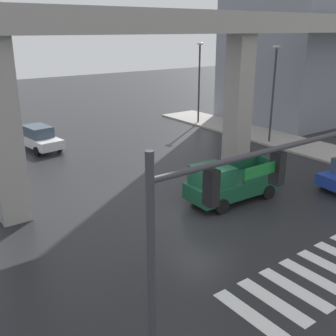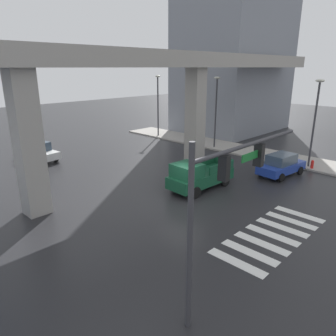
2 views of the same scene
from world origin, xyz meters
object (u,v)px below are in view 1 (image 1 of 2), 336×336
at_px(street_lamp_mid_block, 274,83).
at_px(street_lamp_far_north, 199,73).
at_px(traffic_signal_mast, 214,215).
at_px(pickup_truck, 229,183).
at_px(sedan_white, 39,138).

height_order(street_lamp_mid_block, street_lamp_far_north, same).
distance_m(traffic_signal_mast, street_lamp_mid_block, 22.91).
distance_m(pickup_truck, traffic_signal_mast, 11.50).
bearing_deg(pickup_truck, street_lamp_far_north, 54.83).
xyz_separation_m(traffic_signal_mast, street_lamp_far_north, (18.36, 22.15, 0.17)).
bearing_deg(pickup_truck, traffic_signal_mast, -136.99).
bearing_deg(traffic_signal_mast, pickup_truck, 43.01).
relative_size(sedan_white, street_lamp_far_north, 0.62).
xyz_separation_m(sedan_white, street_lamp_far_north, (14.86, -0.31, 3.70)).
bearing_deg(street_lamp_mid_block, street_lamp_far_north, 90.00).
bearing_deg(traffic_signal_mast, sedan_white, 81.15).
xyz_separation_m(pickup_truck, sedan_white, (-4.53, 14.97, -0.14)).
distance_m(street_lamp_mid_block, street_lamp_far_north, 8.45).
distance_m(pickup_truck, sedan_white, 15.64).
bearing_deg(street_lamp_mid_block, traffic_signal_mast, -143.28).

